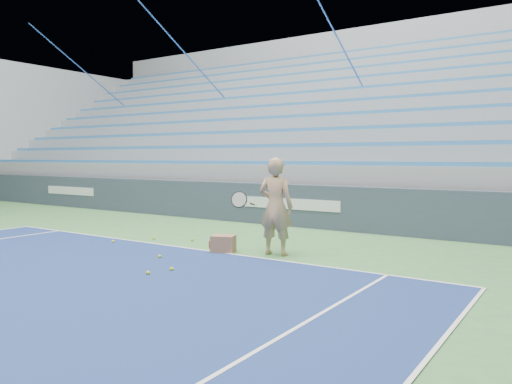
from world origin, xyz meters
The scene contains 10 objects.
sponsor_barrier centered at (0.00, 15.88, 0.55)m, with size 30.00×0.32×1.10m.
bleachers centered at (0.00, 21.60, 2.36)m, with size 31.00×9.15×7.30m.
tennis_player centered at (1.84, 12.31, 0.90)m, with size 0.96×0.88×1.81m.
ball_box centered at (0.87, 11.98, 0.16)m, with size 0.53×0.47×0.33m.
tennis_ball_0 centered at (1.04, 9.87, 0.03)m, with size 0.07×0.07×0.07m, color #C1CF2A.
tennis_ball_1 centered at (1.15, 10.27, 0.03)m, with size 0.07×0.07×0.07m, color #C1CF2A.
tennis_ball_2 centered at (-1.69, 11.50, 0.03)m, with size 0.07×0.07×0.07m, color #C1CF2A.
tennis_ball_3 centered at (0.27, 10.89, 0.03)m, with size 0.07×0.07×0.07m, color #C1CF2A.
tennis_ball_4 centered at (-1.29, 12.29, 0.03)m, with size 0.07×0.07×0.07m, color #C1CF2A.
tennis_ball_5 centered at (-0.45, 12.61, 0.03)m, with size 0.07×0.07×0.07m, color #C1CF2A.
Camera 1 is at (6.63, 4.52, 1.81)m, focal length 35.00 mm.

